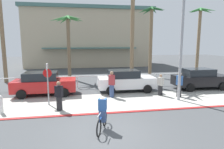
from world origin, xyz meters
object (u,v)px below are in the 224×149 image
palm_tree_4 (133,13)px  palm_tree_5 (151,25)px  palm_tree_3 (68,30)px  pedestrian_0 (59,97)px  stop_sign_bike_lane (48,78)px  pedestrian_2 (160,86)px  palm_tree_6 (200,26)px  car_red_1 (44,83)px  car_white_2 (126,80)px  cyclist_blue_0 (102,114)px  streetlight_curb (184,35)px  car_black_3 (200,78)px  pedestrian_1 (112,85)px  bollard_0 (1,104)px  pedestrian_3 (179,85)px  palm_tree_2 (0,6)px

palm_tree_4 → palm_tree_5: (2.92, 2.93, -0.81)m
palm_tree_3 → pedestrian_0: palm_tree_3 is taller
stop_sign_bike_lane → pedestrian_2: stop_sign_bike_lane is taller
palm_tree_3 → palm_tree_6: size_ratio=0.83×
palm_tree_6 → car_red_1: bearing=-156.9°
car_red_1 → car_white_2: (6.11, 0.07, 0.00)m
palm_tree_6 → cyclist_blue_0: bearing=-134.3°
palm_tree_5 → pedestrian_2: size_ratio=4.90×
car_white_2 → palm_tree_4: bearing=67.2°
streetlight_curb → car_black_3: size_ratio=1.70×
palm_tree_5 → cyclist_blue_0: size_ratio=4.42×
cyclist_blue_0 → pedestrian_0: pedestrian_0 is taller
cyclist_blue_0 → pedestrian_1: bearing=75.8°
bollard_0 → pedestrian_1: pedestrian_1 is taller
palm_tree_4 → pedestrian_3: palm_tree_4 is taller
pedestrian_1 → pedestrian_3: 4.73m
palm_tree_2 → palm_tree_5: size_ratio=1.32×
car_black_3 → pedestrian_3: 3.55m
palm_tree_2 → palm_tree_4: bearing=-10.0°
car_red_1 → cyclist_blue_0: 7.35m
stop_sign_bike_lane → streetlight_curb: size_ratio=0.34×
car_red_1 → car_white_2: 6.11m
car_red_1 → pedestrian_1: (4.74, -1.44, -0.01)m
cyclist_blue_0 → pedestrian_2: bearing=45.5°
pedestrian_0 → pedestrian_3: size_ratio=0.94×
car_white_2 → cyclist_blue_0: (-2.64, -6.54, -0.18)m
palm_tree_2 → car_red_1: size_ratio=2.29×
bollard_0 → streetlight_curb: bearing=2.6°
car_red_1 → cyclist_blue_0: (3.47, -6.48, -0.18)m
palm_tree_2 → bollard_0: bearing=-73.1°
palm_tree_4 → pedestrian_0: 10.98m
pedestrian_0 → palm_tree_3: bearing=89.0°
stop_sign_bike_lane → palm_tree_4: (6.88, 5.95, 4.81)m
bollard_0 → palm_tree_2: (-2.77, 9.16, 6.58)m
palm_tree_4 → pedestrian_0: palm_tree_4 is taller
pedestrian_1 → pedestrian_3: bearing=-8.4°
stop_sign_bike_lane → palm_tree_5: bearing=42.2°
palm_tree_3 → pedestrian_1: (3.19, -7.70, -4.24)m
bollard_0 → palm_tree_2: 11.62m
pedestrian_2 → palm_tree_6: bearing=45.7°
palm_tree_5 → pedestrian_1: (-5.70, -7.82, -4.81)m
bollard_0 → palm_tree_4: size_ratio=0.12×
stop_sign_bike_lane → car_red_1: stop_sign_bike_lane is taller
palm_tree_4 → pedestrian_2: (0.75, -5.02, -5.77)m
car_black_3 → pedestrian_2: bearing=-160.3°
stop_sign_bike_lane → cyclist_blue_0: stop_sign_bike_lane is taller
streetlight_curb → palm_tree_5: bearing=81.4°
pedestrian_1 → palm_tree_5: bearing=53.9°
pedestrian_1 → stop_sign_bike_lane: bearing=-165.5°
palm_tree_4 → car_white_2: size_ratio=1.96×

